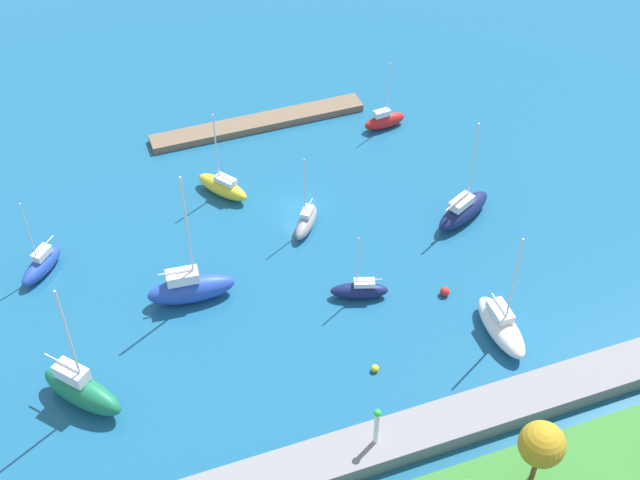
% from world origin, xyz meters
% --- Properties ---
extents(water, '(160.00, 160.00, 0.00)m').
position_xyz_m(water, '(0.00, 0.00, 0.00)').
color(water, '#19567F').
rests_on(water, ground).
extents(pier_dock, '(23.34, 2.58, 0.77)m').
position_xyz_m(pier_dock, '(-0.46, -14.44, 0.39)').
color(pier_dock, brown).
rests_on(pier_dock, ground).
extents(breakwater, '(61.84, 3.58, 1.42)m').
position_xyz_m(breakwater, '(0.00, 27.52, 0.71)').
color(breakwater, gray).
rests_on(breakwater, ground).
extents(harbor_beacon, '(0.56, 0.56, 3.73)m').
position_xyz_m(harbor_beacon, '(3.46, 27.52, 3.57)').
color(harbor_beacon, silver).
rests_on(harbor_beacon, breakwater).
extents(park_tree_mideast, '(3.20, 3.20, 5.72)m').
position_xyz_m(park_tree_mideast, '(-5.66, 33.92, 5.38)').
color(park_tree_mideast, brown).
rests_on(park_tree_mideast, shoreline_park).
extents(sailboat_navy_outer_mooring, '(7.18, 4.93, 10.85)m').
position_xyz_m(sailboat_navy_outer_mooring, '(-14.24, 6.64, 1.15)').
color(sailboat_navy_outer_mooring, '#141E4C').
rests_on(sailboat_navy_outer_mooring, water).
extents(sailboat_blue_center_basin, '(7.66, 3.01, 13.40)m').
position_xyz_m(sailboat_blue_center_basin, '(12.34, 7.99, 1.39)').
color(sailboat_blue_center_basin, '#2347B2').
rests_on(sailboat_blue_center_basin, water).
extents(sailboat_gray_lone_north, '(4.00, 4.56, 8.37)m').
position_xyz_m(sailboat_gray_lone_north, '(0.12, 2.85, 0.88)').
color(sailboat_gray_lone_north, gray).
rests_on(sailboat_gray_lone_north, water).
extents(sailboat_white_far_north, '(2.43, 6.92, 11.17)m').
position_xyz_m(sailboat_white_far_north, '(-10.60, 20.61, 1.11)').
color(sailboat_white_far_north, white).
rests_on(sailboat_white_far_north, water).
extents(sailboat_red_inner_mooring, '(4.83, 1.76, 7.89)m').
position_xyz_m(sailboat_red_inner_mooring, '(-13.07, -9.53, 0.93)').
color(sailboat_red_inner_mooring, red).
rests_on(sailboat_red_inner_mooring, water).
extents(sailboat_green_west_end, '(6.40, 6.99, 12.63)m').
position_xyz_m(sailboat_green_west_end, '(22.69, 15.77, 1.55)').
color(sailboat_green_west_end, '#19724C').
rests_on(sailboat_green_west_end, water).
extents(sailboat_yellow_far_south, '(4.80, 5.79, 9.32)m').
position_xyz_m(sailboat_yellow_far_south, '(6.13, -4.61, 0.99)').
color(sailboat_yellow_far_south, yellow).
rests_on(sailboat_yellow_far_south, water).
extents(sailboat_navy_along_channel, '(5.18, 2.98, 6.96)m').
position_xyz_m(sailboat_navy_along_channel, '(-1.30, 12.68, 0.82)').
color(sailboat_navy_along_channel, '#141E4C').
rests_on(sailboat_navy_along_channel, water).
extents(sailboat_blue_east_end, '(4.70, 4.88, 8.30)m').
position_xyz_m(sailboat_blue_east_end, '(23.98, 0.33, 0.96)').
color(sailboat_blue_east_end, '#2347B2').
rests_on(sailboat_blue_east_end, water).
extents(mooring_buoy_yellow, '(0.63, 0.63, 0.63)m').
position_xyz_m(mooring_buoy_yellow, '(0.54, 20.59, 0.31)').
color(mooring_buoy_yellow, yellow).
rests_on(mooring_buoy_yellow, water).
extents(mooring_buoy_red, '(0.83, 0.83, 0.83)m').
position_xyz_m(mooring_buoy_red, '(-8.31, 14.99, 0.42)').
color(mooring_buoy_red, red).
rests_on(mooring_buoy_red, water).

